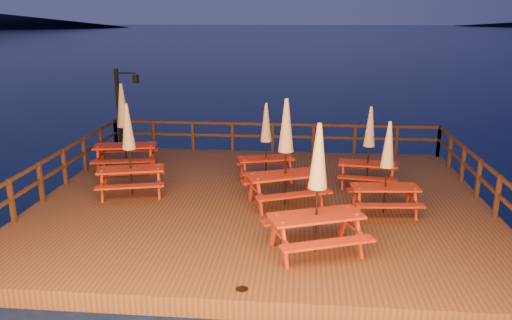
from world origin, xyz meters
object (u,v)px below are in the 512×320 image
object	(u,v)px
picnic_table_2	(129,148)
picnic_table_1	(124,126)
lamp_post	(122,103)
picnic_table_0	(369,146)

from	to	relation	value
picnic_table_2	picnic_table_1	bearing A→B (deg)	98.35
lamp_post	picnic_table_0	world-z (taller)	lamp_post
lamp_post	picnic_table_2	world-z (taller)	lamp_post
picnic_table_2	lamp_post	bearing A→B (deg)	96.96
picnic_table_0	picnic_table_2	bearing A→B (deg)	-161.98
picnic_table_0	picnic_table_2	distance (m)	6.73
picnic_table_0	picnic_table_2	size ratio (longest dim) A/B	0.92
lamp_post	picnic_table_0	xyz separation A→B (m)	(8.35, -3.15, -0.57)
lamp_post	picnic_table_2	distance (m)	4.83
picnic_table_0	picnic_table_1	xyz separation A→B (m)	(-7.53, 0.88, 0.22)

